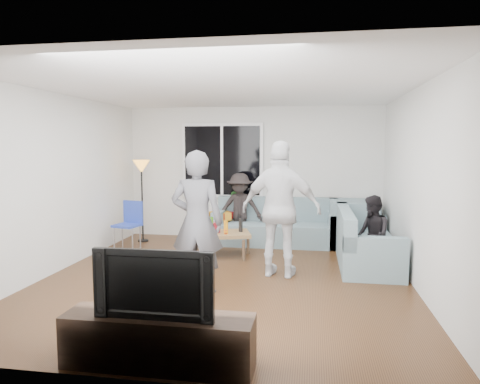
% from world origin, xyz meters
% --- Properties ---
extents(floor, '(5.00, 5.50, 0.04)m').
position_xyz_m(floor, '(0.00, 0.00, -0.02)').
color(floor, '#56351C').
rests_on(floor, ground).
extents(ceiling, '(5.00, 5.50, 0.04)m').
position_xyz_m(ceiling, '(0.00, 0.00, 2.62)').
color(ceiling, white).
rests_on(ceiling, ground).
extents(wall_back, '(5.00, 0.04, 2.60)m').
position_xyz_m(wall_back, '(0.00, 2.77, 1.30)').
color(wall_back, silver).
rests_on(wall_back, ground).
extents(wall_front, '(5.00, 0.04, 2.60)m').
position_xyz_m(wall_front, '(0.00, -2.77, 1.30)').
color(wall_front, silver).
rests_on(wall_front, ground).
extents(wall_left, '(0.04, 5.50, 2.60)m').
position_xyz_m(wall_left, '(-2.52, 0.00, 1.30)').
color(wall_left, silver).
rests_on(wall_left, ground).
extents(wall_right, '(0.04, 5.50, 2.60)m').
position_xyz_m(wall_right, '(2.52, 0.00, 1.30)').
color(wall_right, silver).
rests_on(wall_right, ground).
extents(window_frame, '(1.62, 0.06, 1.47)m').
position_xyz_m(window_frame, '(-0.60, 2.69, 1.55)').
color(window_frame, white).
rests_on(window_frame, wall_back).
extents(window_glass, '(1.50, 0.02, 1.35)m').
position_xyz_m(window_glass, '(-0.60, 2.65, 1.55)').
color(window_glass, black).
rests_on(window_glass, window_frame).
extents(window_mullion, '(0.05, 0.03, 1.35)m').
position_xyz_m(window_mullion, '(-0.60, 2.64, 1.55)').
color(window_mullion, white).
rests_on(window_mullion, window_frame).
extents(radiator, '(1.30, 0.12, 0.62)m').
position_xyz_m(radiator, '(-0.60, 2.65, 0.31)').
color(radiator, silver).
rests_on(radiator, floor).
extents(potted_plant, '(0.20, 0.17, 0.34)m').
position_xyz_m(potted_plant, '(-0.38, 2.62, 0.79)').
color(potted_plant, '#295B24').
rests_on(potted_plant, radiator).
extents(vase, '(0.18, 0.18, 0.16)m').
position_xyz_m(vase, '(-1.04, 2.62, 0.70)').
color(vase, white).
rests_on(vase, radiator).
extents(sofa_back_section, '(2.30, 0.85, 0.85)m').
position_xyz_m(sofa_back_section, '(0.50, 2.27, 0.42)').
color(sofa_back_section, slate).
rests_on(sofa_back_section, floor).
extents(sofa_right_section, '(2.00, 0.85, 0.85)m').
position_xyz_m(sofa_right_section, '(2.02, 1.08, 0.42)').
color(sofa_right_section, slate).
rests_on(sofa_right_section, floor).
extents(sofa_corner, '(0.85, 0.85, 0.85)m').
position_xyz_m(sofa_corner, '(1.91, 2.27, 0.42)').
color(sofa_corner, slate).
rests_on(sofa_corner, floor).
extents(cushion_yellow, '(0.48, 0.45, 0.14)m').
position_xyz_m(cushion_yellow, '(-0.56, 2.25, 0.51)').
color(cushion_yellow, '#C17D1C').
rests_on(cushion_yellow, sofa_back_section).
extents(cushion_red, '(0.46, 0.44, 0.13)m').
position_xyz_m(cushion_red, '(-0.54, 2.33, 0.51)').
color(cushion_red, maroon).
rests_on(cushion_red, sofa_back_section).
extents(coffee_table, '(1.22, 0.88, 0.40)m').
position_xyz_m(coffee_table, '(-0.40, 1.21, 0.20)').
color(coffee_table, '#A68450').
rests_on(coffee_table, floor).
extents(pitcher, '(0.17, 0.17, 0.17)m').
position_xyz_m(pitcher, '(-0.42, 1.20, 0.49)').
color(pitcher, maroon).
rests_on(pitcher, coffee_table).
extents(side_chair, '(0.49, 0.49, 0.86)m').
position_xyz_m(side_chair, '(-2.05, 1.36, 0.43)').
color(side_chair, '#2942B4').
rests_on(side_chair, floor).
extents(floor_lamp, '(0.32, 0.32, 1.56)m').
position_xyz_m(floor_lamp, '(-2.05, 2.08, 0.78)').
color(floor_lamp, '#FFA030').
rests_on(floor_lamp, floor).
extents(player_left, '(0.67, 0.45, 1.79)m').
position_xyz_m(player_left, '(-0.24, -0.63, 0.89)').
color(player_left, '#49494D').
rests_on(player_left, floor).
extents(player_right, '(1.18, 0.63, 1.91)m').
position_xyz_m(player_right, '(0.74, 0.23, 0.96)').
color(player_right, silver).
rests_on(player_right, floor).
extents(spectator_right, '(0.53, 0.63, 1.14)m').
position_xyz_m(spectator_right, '(2.02, 0.51, 0.57)').
color(spectator_right, black).
rests_on(spectator_right, floor).
extents(spectator_back, '(0.88, 0.54, 1.32)m').
position_xyz_m(spectator_back, '(-0.19, 2.30, 0.66)').
color(spectator_back, black).
rests_on(spectator_back, floor).
extents(tv_console, '(1.60, 0.40, 0.44)m').
position_xyz_m(tv_console, '(-0.08, -2.50, 0.22)').
color(tv_console, '#34241A').
rests_on(tv_console, floor).
extents(television, '(1.00, 0.13, 0.58)m').
position_xyz_m(television, '(-0.08, -2.50, 0.73)').
color(television, black).
rests_on(television, tv_console).
extents(bottle_d, '(0.07, 0.07, 0.22)m').
position_xyz_m(bottle_d, '(-0.22, 1.10, 0.51)').
color(bottle_d, '#FF9D16').
rests_on(bottle_d, coffee_table).
extents(bottle_b, '(0.08, 0.08, 0.27)m').
position_xyz_m(bottle_b, '(-0.47, 1.12, 0.54)').
color(bottle_b, '#3E8B19').
rests_on(bottle_b, coffee_table).
extents(bottle_e, '(0.07, 0.07, 0.23)m').
position_xyz_m(bottle_e, '(-0.01, 1.32, 0.51)').
color(bottle_e, black).
rests_on(bottle_e, coffee_table).
extents(bottle_a, '(0.07, 0.07, 0.23)m').
position_xyz_m(bottle_a, '(-0.74, 1.32, 0.52)').
color(bottle_a, '#C8510B').
rests_on(bottle_a, coffee_table).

